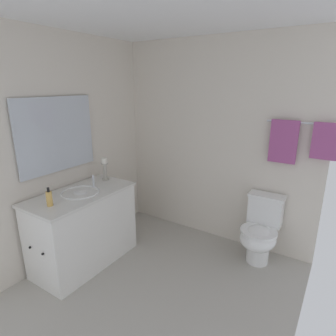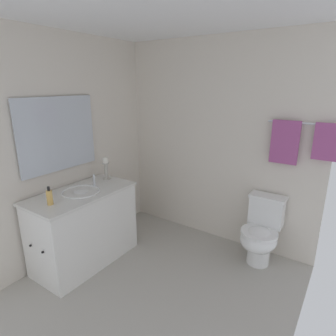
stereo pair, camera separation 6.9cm
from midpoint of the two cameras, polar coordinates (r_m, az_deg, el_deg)
The scene contains 13 objects.
floor at distance 3.05m, azimuth -2.35°, elevation -22.63°, with size 2.48×2.42×0.02m, color #B2ADA3.
wall_back at distance 3.49m, azimuth 8.90°, elevation 4.96°, with size 2.48×0.04×2.45m, color silver.
wall_left at distance 3.32m, azimuth -20.52°, elevation 3.50°, with size 0.04×2.42×2.45m, color silver.
ceiling at distance 2.42m, azimuth -3.14°, elevation 29.52°, with size 2.48×2.42×0.02m, color white.
vanity_cabinet at distance 3.27m, azimuth -17.31°, elevation -11.53°, with size 0.58×1.14×0.83m.
sink_basin at distance 3.12m, azimuth -17.89°, elevation -5.43°, with size 0.40×0.40×0.24m.
mirror at distance 3.17m, azimuth -22.18°, elevation 6.26°, with size 0.02×0.91×0.77m, color silver.
candle_holder_tall at distance 3.40m, azimuth -13.26°, elevation -0.09°, with size 0.09×0.09×0.26m.
soap_bottle at distance 2.86m, azimuth -23.57°, elevation -5.66°, with size 0.06×0.06×0.18m.
toilet at distance 3.31m, azimuth 17.60°, elevation -12.19°, with size 0.39×0.54×0.75m.
towel_bar at distance 3.11m, azimuth 25.67°, elevation 8.22°, with size 0.02×0.02×0.76m, color silver.
towel_near_vanity at distance 3.16m, azimuth 21.77°, elevation 4.97°, with size 0.28×0.03×0.45m, color #A54C8C.
towel_center at distance 3.10m, azimuth 28.70°, elevation 4.77°, with size 0.24×0.03×0.36m, color #A54C8C.
Camera 1 is at (1.34, -1.94, 1.92)m, focal length 30.06 mm.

